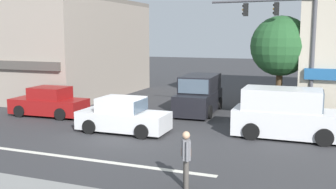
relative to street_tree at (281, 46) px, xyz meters
name	(u,v)px	position (x,y,z in m)	size (l,w,h in m)	color
ground_plane	(136,136)	(-5.44, -5.17, -3.80)	(120.00, 120.00, 0.00)	#333335
lane_marking_stripe	(92,160)	(-5.44, -8.67, -3.79)	(9.00, 0.24, 0.01)	silver
building_left_block	(41,48)	(-17.71, 4.12, -0.36)	(12.54, 11.86, 6.87)	gray
street_tree	(281,46)	(0.00, 0.00, 0.00)	(2.95, 2.95, 5.30)	#4C3823
utility_pole_near_left	(34,40)	(-14.42, -0.65, 0.29)	(1.40, 0.22, 7.87)	brown
traffic_light_mast	(291,39)	(0.54, -1.02, 0.38)	(4.89, 0.41, 6.20)	#47474C
van_waiting_far	(199,95)	(-4.42, 1.01, -2.79)	(2.23, 4.69, 2.11)	black
sedan_parked_curbside	(49,103)	(-11.76, -2.84, -3.09)	(4.17, 2.02, 1.58)	maroon
van_crossing_center	(286,114)	(0.62, -3.00, -2.79)	(4.63, 2.09, 2.11)	silver
sedan_crossing_rightbound	(123,117)	(-6.32, -4.63, -3.09)	(4.12, 1.92, 1.58)	silver
pedestrian_foreground_with_bag	(186,156)	(-1.57, -9.89, -2.84)	(0.43, 0.68, 1.67)	#4C4742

